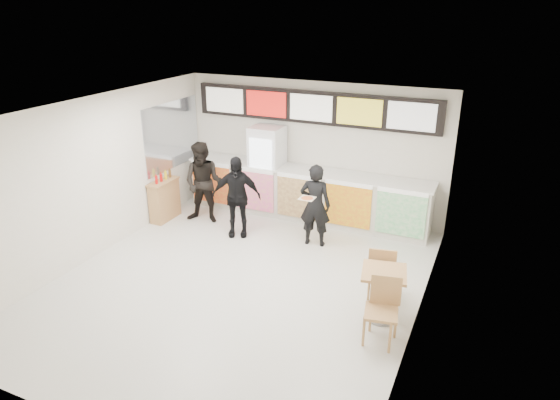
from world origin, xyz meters
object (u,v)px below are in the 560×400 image
Objects in this scene: service_counter at (305,194)px; customer_mid at (236,197)px; condiment_ledge at (165,200)px; customer_left at (204,183)px; cafe_table at (383,286)px; drinks_fridge at (267,170)px; customer_main at (315,205)px.

customer_mid is at bearing -124.45° from service_counter.
customer_mid reaches higher than condiment_ledge.
cafe_table is (4.44, -2.02, -0.33)m from customer_left.
drinks_fridge is (-0.93, 0.02, 0.43)m from service_counter.
service_counter is 1.72m from customer_mid.
drinks_fridge is 1.49m from customer_left.
customer_mid is (-0.02, -1.41, -0.15)m from drinks_fridge.
customer_left reaches higher than condiment_ledge.
customer_main is at bearing -59.81° from service_counter.
condiment_ledge is (-2.82, -1.34, -0.11)m from service_counter.
customer_left is at bearing 16.52° from condiment_ledge.
customer_mid reaches higher than cafe_table.
cafe_table is at bearing -18.33° from condiment_ledge.
condiment_ledge is (-5.32, 1.76, -0.11)m from cafe_table.
service_counter reaches higher than cafe_table.
service_counter is 3.24× the size of cafe_table.
service_counter is 2.24m from customer_left.
customer_main is (0.67, -1.15, 0.27)m from service_counter.
cafe_table is at bearing -48.43° from customer_mid.
drinks_fridge is at bearing 179.01° from service_counter.
customer_left is at bearing -132.47° from drinks_fridge.
customer_main is 0.99× the size of customer_mid.
drinks_fridge is at bearing -43.57° from customer_main.
drinks_fridge reaches higher than service_counter.
cafe_table is 1.59× the size of condiment_ledge.
drinks_fridge is 2.38m from condiment_ledge.
condiment_ledge is at bearing -154.56° from service_counter.
customer_main is at bearing -35.97° from drinks_fridge.
drinks_fridge is 1.11× the size of customer_left.
drinks_fridge is 1.16× the size of cafe_table.
customer_left reaches higher than service_counter.
cafe_table is (3.46, -1.71, -0.28)m from customer_mid.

